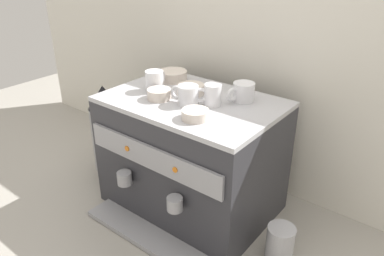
{
  "coord_description": "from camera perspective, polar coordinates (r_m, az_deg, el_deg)",
  "views": [
    {
      "loc": [
        0.81,
        -1.03,
        1.01
      ],
      "look_at": [
        0.0,
        0.0,
        0.36
      ],
      "focal_mm": 35.28,
      "sensor_mm": 36.0,
      "label": 1
    }
  ],
  "objects": [
    {
      "name": "ceramic_bowl_1",
      "position": [
        1.46,
        -0.18,
        5.83
      ],
      "size": [
        0.1,
        0.1,
        0.04
      ],
      "color": "beige",
      "rests_on": "espresso_machine"
    },
    {
      "name": "milk_pitcher",
      "position": [
        1.41,
        13.17,
        -16.53
      ],
      "size": [
        0.1,
        0.1,
        0.13
      ],
      "primitive_type": "cylinder",
      "color": "#B7B7BC",
      "rests_on": "ground_plane"
    },
    {
      "name": "ceramic_cup_3",
      "position": [
        1.36,
        -0.73,
        5.03
      ],
      "size": [
        0.11,
        0.07,
        0.07
      ],
      "color": "white",
      "rests_on": "espresso_machine"
    },
    {
      "name": "ground_plane",
      "position": [
        1.66,
        0.0,
        -11.18
      ],
      "size": [
        4.0,
        4.0,
        0.0
      ],
      "primitive_type": "plane",
      "color": "#9E998E"
    },
    {
      "name": "ceramic_cup_0",
      "position": [
        1.41,
        7.68,
        5.41
      ],
      "size": [
        0.08,
        0.12,
        0.07
      ],
      "color": "white",
      "rests_on": "espresso_machine"
    },
    {
      "name": "ceramic_bowl_0",
      "position": [
        1.25,
        0.5,
        2.03
      ],
      "size": [
        0.09,
        0.09,
        0.03
      ],
      "color": "beige",
      "rests_on": "espresso_machine"
    },
    {
      "name": "ceramic_cup_1",
      "position": [
        1.36,
        3.0,
        5.04
      ],
      "size": [
        0.09,
        0.09,
        0.08
      ],
      "color": "white",
      "rests_on": "espresso_machine"
    },
    {
      "name": "ceramic_bowl_3",
      "position": [
        1.62,
        -2.92,
        7.89
      ],
      "size": [
        0.12,
        0.12,
        0.04
      ],
      "color": "beige",
      "rests_on": "espresso_machine"
    },
    {
      "name": "ceramic_bowl_2",
      "position": [
        1.42,
        -4.97,
        5.1
      ],
      "size": [
        0.09,
        0.09,
        0.04
      ],
      "color": "beige",
      "rests_on": "espresso_machine"
    },
    {
      "name": "ceramic_cup_2",
      "position": [
        1.5,
        -5.6,
        7.14
      ],
      "size": [
        0.07,
        0.11,
        0.08
      ],
      "color": "white",
      "rests_on": "espresso_machine"
    },
    {
      "name": "espresso_machine",
      "position": [
        1.52,
        -0.1,
        -4.14
      ],
      "size": [
        0.66,
        0.56,
        0.48
      ],
      "color": "#2D2D33",
      "rests_on": "ground_plane"
    },
    {
      "name": "coffee_grinder",
      "position": [
        1.84,
        -12.76,
        -0.02
      ],
      "size": [
        0.15,
        0.15,
        0.43
      ],
      "color": "#939399",
      "rests_on": "ground_plane"
    },
    {
      "name": "tiled_backsplash_wall",
      "position": [
        1.69,
        7.04,
        6.73
      ],
      "size": [
        2.8,
        0.03,
        0.9
      ],
      "primitive_type": "cube",
      "color": "silver",
      "rests_on": "ground_plane"
    }
  ]
}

